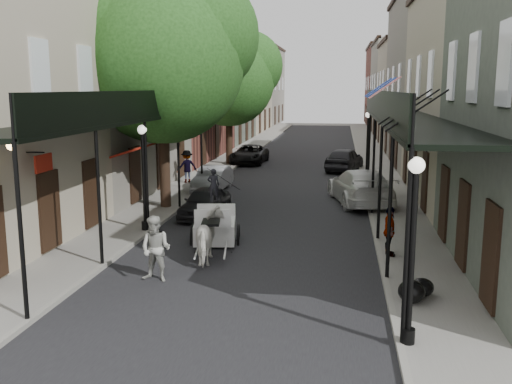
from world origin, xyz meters
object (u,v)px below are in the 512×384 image
(car_left_far, at_px, (249,154))
(pedestrian_sidewalk_left, at_px, (187,166))
(pedestrian_walking, at_px, (156,249))
(car_left_near, at_px, (205,202))
(lamppost_right_near, at_px, (412,249))
(horse, at_px, (211,236))
(carriage, at_px, (215,211))
(car_left_mid, at_px, (213,179))
(pedestrian_sidewalk_right, at_px, (390,231))
(lamppost_left, at_px, (144,176))
(lamppost_right_far, at_px, (367,145))
(tree_far, at_px, (235,76))
(car_right_near, at_px, (360,187))
(tree_near, at_px, (172,53))
(car_right_far, at_px, (344,159))

(car_left_far, bearing_deg, pedestrian_sidewalk_left, -100.31)
(pedestrian_walking, bearing_deg, car_left_near, 103.90)
(lamppost_right_near, distance_m, pedestrian_sidewalk_left, 20.50)
(horse, height_order, carriage, carriage)
(car_left_near, height_order, car_left_mid, car_left_mid)
(pedestrian_sidewalk_right, height_order, car_left_near, pedestrian_sidewalk_right)
(pedestrian_sidewalk_right, bearing_deg, lamppost_left, 73.39)
(pedestrian_sidewalk_left, height_order, car_left_mid, pedestrian_sidewalk_left)
(lamppost_right_far, bearing_deg, horse, -108.99)
(tree_far, distance_m, pedestrian_walking, 23.66)
(lamppost_right_far, distance_m, car_right_near, 5.79)
(pedestrian_sidewalk_left, height_order, pedestrian_sidewalk_right, pedestrian_sidewalk_left)
(lamppost_right_far, bearing_deg, pedestrian_sidewalk_right, -89.59)
(car_right_near, bearing_deg, horse, 51.81)
(car_left_far, bearing_deg, car_right_near, -59.06)
(car_left_mid, bearing_deg, car_right_near, -14.78)
(lamppost_right_far, relative_size, pedestrian_sidewalk_left, 2.16)
(lamppost_left, xyz_separation_m, horse, (3.06, -2.94, -1.27))
(lamppost_left, xyz_separation_m, car_left_near, (1.50, 2.79, -1.45))
(tree_far, bearing_deg, tree_near, -89.81)
(lamppost_left, bearing_deg, pedestrian_walking, -67.55)
(carriage, bearing_deg, car_left_far, 86.63)
(horse, xyz_separation_m, car_left_far, (-2.37, 21.98, -0.14))
(tree_near, relative_size, car_left_far, 2.12)
(lamppost_right_far, relative_size, car_left_near, 1.06)
(tree_near, relative_size, carriage, 3.71)
(car_right_far, bearing_deg, car_right_near, 107.16)
(lamppost_right_far, bearing_deg, carriage, -113.76)
(pedestrian_walking, height_order, car_right_far, pedestrian_walking)
(car_left_near, bearing_deg, car_left_mid, 104.71)
(lamppost_right_near, xyz_separation_m, pedestrian_sidewalk_left, (-9.44, 18.17, -1.07))
(tree_near, relative_size, lamppost_left, 2.60)
(lamppost_left, bearing_deg, car_right_near, 39.61)
(lamppost_right_far, xyz_separation_m, pedestrian_walking, (-6.19, -16.86, -1.16))
(carriage, height_order, car_left_far, carriage)
(tree_near, xyz_separation_m, car_left_far, (0.78, 14.86, -5.86))
(horse, distance_m, car_left_near, 5.94)
(tree_far, xyz_separation_m, car_right_near, (7.85, -11.80, -5.06))
(lamppost_left, bearing_deg, car_left_far, 87.94)
(car_right_near, xyz_separation_m, car_right_far, (-0.65, 10.14, -0.04))
(tree_near, height_order, pedestrian_sidewalk_right, tree_near)
(horse, height_order, car_left_mid, horse)
(carriage, xyz_separation_m, car_left_far, (-1.99, 19.60, -0.38))
(pedestrian_walking, relative_size, pedestrian_sidewalk_left, 1.03)
(pedestrian_walking, bearing_deg, car_right_near, 73.23)
(car_left_mid, xyz_separation_m, car_right_far, (6.55, 7.92, 0.12))
(carriage, height_order, pedestrian_sidewalk_right, carriage)
(lamppost_right_near, relative_size, horse, 2.02)
(tree_near, height_order, car_left_near, tree_near)
(horse, bearing_deg, car_left_far, -93.00)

